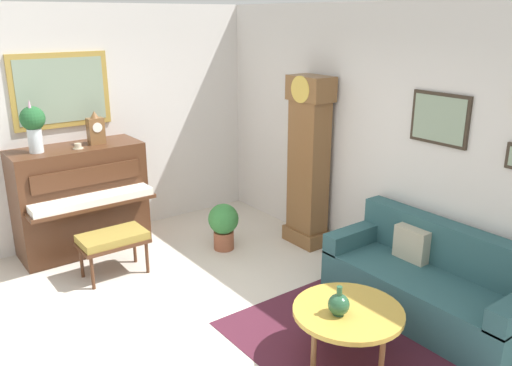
# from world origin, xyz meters

# --- Properties ---
(ground_plane) EXTENTS (6.40, 6.00, 0.10)m
(ground_plane) POSITION_xyz_m (0.00, 0.00, -0.05)
(ground_plane) COLOR beige
(wall_left) EXTENTS (0.13, 4.90, 2.80)m
(wall_left) POSITION_xyz_m (-2.60, -0.00, 1.41)
(wall_left) COLOR silver
(wall_left) RESTS_ON ground_plane
(wall_back) EXTENTS (5.30, 0.13, 2.80)m
(wall_back) POSITION_xyz_m (0.01, 2.40, 1.40)
(wall_back) COLOR silver
(wall_back) RESTS_ON ground_plane
(area_rug) EXTENTS (2.10, 1.50, 0.01)m
(area_rug) POSITION_xyz_m (1.05, 0.99, 0.00)
(area_rug) COLOR #4C1E2D
(area_rug) RESTS_ON ground_plane
(piano) EXTENTS (0.87, 1.44, 1.25)m
(piano) POSITION_xyz_m (-2.23, -0.09, 0.63)
(piano) COLOR #4C2B19
(piano) RESTS_ON ground_plane
(piano_bench) EXTENTS (0.42, 0.70, 0.48)m
(piano_bench) POSITION_xyz_m (-1.39, -0.07, 0.41)
(piano_bench) COLOR #4C2B19
(piano_bench) RESTS_ON ground_plane
(grandfather_clock) EXTENTS (0.52, 0.34, 2.03)m
(grandfather_clock) POSITION_xyz_m (-0.81, 2.15, 0.96)
(grandfather_clock) COLOR brown
(grandfather_clock) RESTS_ON ground_plane
(couch) EXTENTS (1.90, 0.80, 0.84)m
(couch) POSITION_xyz_m (1.08, 1.96, 0.31)
(couch) COLOR #2D565B
(couch) RESTS_ON ground_plane
(coffee_table) EXTENTS (0.88, 0.88, 0.45)m
(coffee_table) POSITION_xyz_m (1.10, 0.87, 0.42)
(coffee_table) COLOR gold
(coffee_table) RESTS_ON ground_plane
(mantel_clock) EXTENTS (0.13, 0.18, 0.38)m
(mantel_clock) POSITION_xyz_m (-2.23, 0.16, 1.42)
(mantel_clock) COLOR brown
(mantel_clock) RESTS_ON piano
(flower_vase) EXTENTS (0.26, 0.26, 0.58)m
(flower_vase) POSITION_xyz_m (-2.23, -0.51, 1.57)
(flower_vase) COLOR silver
(flower_vase) RESTS_ON piano
(teacup) EXTENTS (0.12, 0.12, 0.06)m
(teacup) POSITION_xyz_m (-2.13, -0.10, 1.28)
(teacup) COLOR beige
(teacup) RESTS_ON piano
(green_jug) EXTENTS (0.17, 0.17, 0.24)m
(green_jug) POSITION_xyz_m (1.10, 0.76, 0.54)
(green_jug) COLOR #234C33
(green_jug) RESTS_ON coffee_table
(potted_plant) EXTENTS (0.36, 0.36, 0.56)m
(potted_plant) POSITION_xyz_m (-1.25, 1.23, 0.32)
(potted_plant) COLOR #935138
(potted_plant) RESTS_ON ground_plane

